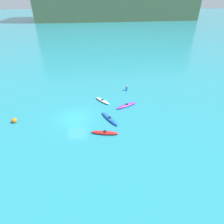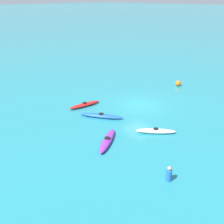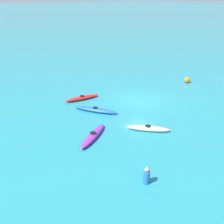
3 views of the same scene
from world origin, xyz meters
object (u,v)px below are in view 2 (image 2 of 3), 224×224
Objects in this scene: kayak_purple at (107,140)px; kayak_blue at (101,116)px; person_near_shore at (169,174)px; buoy_orange at (178,83)px; kayak_red at (85,105)px; kayak_white at (156,131)px.

kayak_purple is 0.94× the size of kayak_blue.
kayak_blue is at bearing -111.79° from person_near_shore.
buoy_orange is 0.68× the size of person_near_shore.
kayak_purple is 1.03× the size of kayak_red.
kayak_purple is 14.53m from buoy_orange.
kayak_white is at bearing -138.60° from person_near_shore.
buoy_orange reaches higher than kayak_red.
kayak_red is 3.55× the size of person_near_shore.
buoy_orange is (-14.24, -2.87, 0.14)m from kayak_purple.
person_near_shore is at bearing 28.32° from buoy_orange.
buoy_orange is 17.01m from person_near_shore.
person_near_shore is (4.04, 11.14, 0.22)m from kayak_red.
kayak_blue is 3.89× the size of person_near_shore.
kayak_blue is (-2.61, -3.15, -0.00)m from kayak_purple.
kayak_red is 11.85m from person_near_shore.
buoy_orange reaches higher than kayak_purple.
kayak_purple is 6.80m from kayak_red.
person_near_shore reaches higher than buoy_orange.
kayak_red is at bearing -119.11° from kayak_purple.
kayak_red is at bearing -15.69° from buoy_orange.
kayak_red is at bearing -104.15° from kayak_blue.
buoy_orange is at bearing 164.31° from kayak_red.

